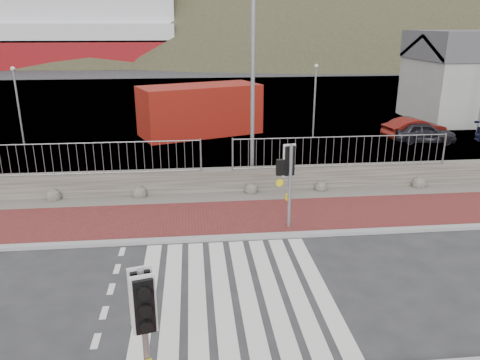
{
  "coord_description": "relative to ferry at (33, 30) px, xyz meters",
  "views": [
    {
      "loc": [
        -0.88,
        -9.83,
        6.2
      ],
      "look_at": [
        0.45,
        3.0,
        1.89
      ],
      "focal_mm": 35.0,
      "sensor_mm": 36.0,
      "label": 1
    }
  ],
  "objects": [
    {
      "name": "sidewalk_far",
      "position": [
        24.65,
        -63.4,
        -5.32
      ],
      "size": [
        40.0,
        3.0,
        0.08
      ],
      "primitive_type": "cube",
      "color": "maroon",
      "rests_on": "ground"
    },
    {
      "name": "stone_wall",
      "position": [
        24.65,
        -60.6,
        -4.91
      ],
      "size": [
        40.0,
        0.6,
        0.9
      ],
      "primitive_type": "cube",
      "color": "#49433C",
      "rests_on": "ground"
    },
    {
      "name": "ferry",
      "position": [
        0.0,
        0.0,
        0.0
      ],
      "size": [
        50.0,
        16.0,
        20.0
      ],
      "color": "maroon",
      "rests_on": "ground"
    },
    {
      "name": "car_a",
      "position": [
        36.39,
        -53.85,
        -4.8
      ],
      "size": [
        3.46,
        1.84,
        1.12
      ],
      "primitive_type": "imported",
      "rotation": [
        0.0,
        0.0,
        1.41
      ],
      "color": "black",
      "rests_on": "ground"
    },
    {
      "name": "traffic_signal_far",
      "position": [
        26.68,
        -64.33,
        -3.36
      ],
      "size": [
        0.68,
        0.32,
        2.77
      ],
      "rotation": [
        0.0,
        0.0,
        3.33
      ],
      "color": "gray",
      "rests_on": "ground"
    },
    {
      "name": "railing",
      "position": [
        24.65,
        -60.75,
        -3.54
      ],
      "size": [
        18.07,
        0.07,
        1.22
      ],
      "color": "gray",
      "rests_on": "stone_wall"
    },
    {
      "name": "zebra_crossing",
      "position": [
        24.65,
        -67.9,
        -5.36
      ],
      "size": [
        4.62,
        5.6,
        0.01
      ],
      "color": "silver",
      "rests_on": "ground"
    },
    {
      "name": "car_b",
      "position": [
        36.25,
        -52.92,
        -4.77
      ],
      "size": [
        3.76,
        1.9,
        1.18
      ],
      "primitive_type": "imported",
      "rotation": [
        0.0,
        0.0,
        1.76
      ],
      "color": "#58110C",
      "rests_on": "ground"
    },
    {
      "name": "shipping_container",
      "position": [
        24.25,
        -50.47,
        -3.93
      ],
      "size": [
        7.43,
        5.1,
        2.86
      ],
      "primitive_type": "cube",
      "rotation": [
        0.0,
        0.0,
        0.36
      ],
      "color": "maroon",
      "rests_on": "ground"
    },
    {
      "name": "ground",
      "position": [
        24.65,
        -67.9,
        -5.36
      ],
      "size": [
        220.0,
        220.0,
        0.0
      ],
      "primitive_type": "plane",
      "color": "#28282B",
      "rests_on": "ground"
    },
    {
      "name": "hills_backdrop",
      "position": [
        31.4,
        20.0,
        -28.42
      ],
      "size": [
        254.0,
        90.0,
        100.0
      ],
      "color": "#2D331F",
      "rests_on": "ground"
    },
    {
      "name": "streetlight",
      "position": [
        26.26,
        -59.86,
        -0.21
      ],
      "size": [
        1.83,
        0.96,
        9.15
      ],
      "rotation": [
        0.0,
        0.0,
        -0.42
      ],
      "color": "gray",
      "rests_on": "ground"
    },
    {
      "name": "gravel_strip",
      "position": [
        24.65,
        -61.4,
        -5.33
      ],
      "size": [
        40.0,
        1.5,
        0.06
      ],
      "primitive_type": "cube",
      "color": "#59544C",
      "rests_on": "ground"
    },
    {
      "name": "kerb_far",
      "position": [
        24.65,
        -64.9,
        -5.31
      ],
      "size": [
        40.0,
        0.25,
        0.12
      ],
      "primitive_type": "cube",
      "color": "gray",
      "rests_on": "ground"
    },
    {
      "name": "water",
      "position": [
        24.65,
        -5.0,
        -5.36
      ],
      "size": [
        220.0,
        50.0,
        0.05
      ],
      "primitive_type": "cube",
      "color": "#3F4C54",
      "rests_on": "ground"
    },
    {
      "name": "quay",
      "position": [
        24.65,
        -40.0,
        -5.36
      ],
      "size": [
        120.0,
        40.0,
        0.5
      ],
      "primitive_type": "cube",
      "color": "#4C4C4F",
      "rests_on": "ground"
    },
    {
      "name": "traffic_signal_near",
      "position": [
        22.92,
        -71.36,
        -3.43
      ],
      "size": [
        0.43,
        0.32,
        2.68
      ],
      "rotation": [
        0.0,
        0.0,
        0.24
      ],
      "color": "gray",
      "rests_on": "ground"
    }
  ]
}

